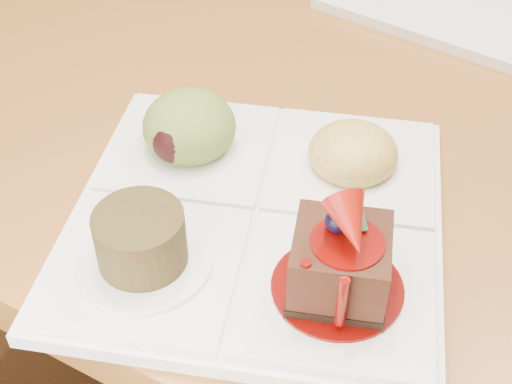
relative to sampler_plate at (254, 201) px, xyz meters
The scene contains 2 objects.
ground 1.07m from the sampler_plate, 91.27° to the left, with size 6.00×6.00×0.00m, color #543618.
sampler_plate is the anchor object (origin of this frame).
Camera 1 is at (0.21, -1.09, 1.14)m, focal length 50.00 mm.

